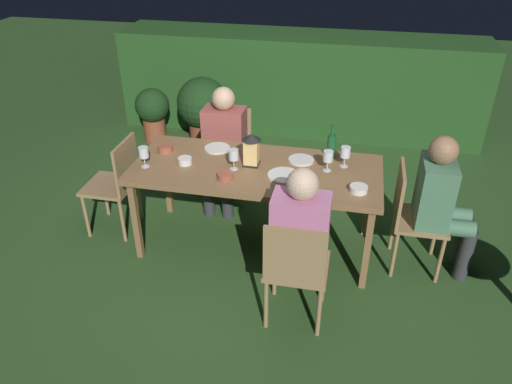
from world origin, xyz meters
The scene contains 25 objects.
ground_plane centered at (0.00, 0.00, 0.00)m, with size 16.00×16.00×0.00m, color #2D5123.
dining_table centered at (0.00, 0.00, 0.70)m, with size 1.96×0.85×0.76m.
chair_side_left_b centered at (0.44, -0.82, 0.49)m, with size 0.42×0.40×0.87m.
person_in_pink centered at (0.44, -0.62, 0.64)m, with size 0.38×0.47×1.15m.
chair_side_right_a centered at (-0.44, 0.82, 0.49)m, with size 0.42×0.40×0.87m.
person_in_rust centered at (-0.44, 0.62, 0.64)m, with size 0.38×0.47×1.15m.
chair_head_near centered at (-1.23, 0.00, 0.49)m, with size 0.40×0.42×0.87m.
chair_head_far centered at (1.23, 0.00, 0.49)m, with size 0.40×0.42×0.87m.
person_in_green centered at (1.42, 0.00, 0.64)m, with size 0.48×0.38×1.15m.
lantern_centerpiece centered at (-0.04, 0.04, 0.91)m, with size 0.15×0.15×0.27m.
green_bottle_on_table centered at (0.56, 0.29, 0.87)m, with size 0.07×0.07×0.29m.
wine_glass_a centered at (0.68, 0.16, 0.88)m, with size 0.08×0.08×0.17m.
wine_glass_b centered at (-0.16, -0.06, 0.88)m, with size 0.08×0.08×0.17m.
wine_glass_c centered at (-0.86, -0.17, 0.88)m, with size 0.08×0.08×0.17m.
wine_glass_d centered at (0.55, 0.06, 0.88)m, with size 0.08×0.08×0.17m.
plate_a centered at (0.24, -0.10, 0.77)m, with size 0.25×0.25×0.01m, color white.
plate_b centered at (-0.39, 0.25, 0.77)m, with size 0.22×0.22×0.01m, color silver.
plate_c centered at (0.33, 0.19, 0.77)m, with size 0.21×0.21×0.01m, color silver.
bowl_olives centered at (-0.19, -0.23, 0.79)m, with size 0.12×0.12×0.05m.
bowl_bread centered at (0.80, -0.21, 0.78)m, with size 0.13×0.13×0.04m.
bowl_salad centered at (-0.57, -0.06, 0.79)m, with size 0.11×0.11×0.05m.
bowl_dip centered at (-0.80, 0.12, 0.79)m, with size 0.13×0.13×0.06m.
hedge_backdrop centered at (0.00, 2.61, 0.59)m, with size 4.42×0.77×1.18m, color #234C1E.
potted_plant_by_hedge centered at (-1.66, 1.84, 0.38)m, with size 0.41×0.41×0.66m.
potted_plant_corner centered at (-1.03, 1.86, 0.47)m, with size 0.60×0.60×0.82m.
Camera 1 is at (0.70, -3.34, 2.58)m, focal length 34.43 mm.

